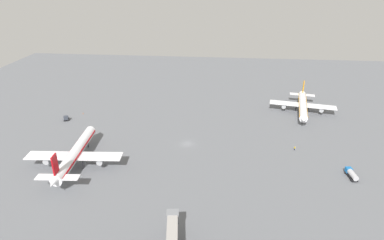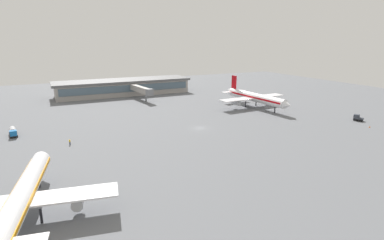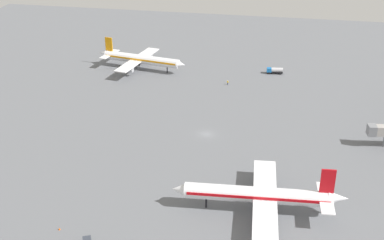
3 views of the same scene
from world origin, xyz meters
The scene contains 9 objects.
ground centered at (0.00, 0.00, 0.00)m, with size 288.00×288.00×0.00m, color slate.
terminal_building centered at (7.17, -77.94, 4.12)m, with size 72.61×18.75×8.08m.
airplane_at_gate centered at (-37.08, -19.04, 4.59)m, with size 33.32×41.48×12.61m.
airplane_taxiing centered at (51.42, 35.68, 4.26)m, with size 31.08×38.33×11.71m.
baggage_tug centered at (-57.59, 16.64, 1.16)m, with size 3.28×3.70×2.30m.
fuel_truck centered at (56.65, -17.89, 1.39)m, with size 2.75×6.47×2.50m.
ground_crew_worker centered at (41.38, -1.15, 0.85)m, with size 0.52×0.52×1.67m.
jet_bridge centered at (3.10, -58.39, 5.14)m, with size 5.93×23.65×6.74m.
safety_cone_near_gate centered at (-53.03, 24.73, 0.30)m, with size 0.44×0.44×0.60m, color #EA590C.
Camera 2 is at (46.12, 89.39, 29.37)m, focal length 28.73 mm.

